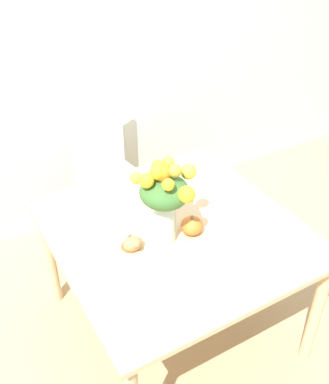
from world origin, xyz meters
TOP-DOWN VIEW (x-y plane):
  - ground_plane at (0.00, 0.00)m, footprint 12.00×12.00m
  - wall_back at (0.00, 1.28)m, footprint 8.00×0.06m
  - dining_table at (0.00, 0.00)m, footprint 1.16×1.19m
  - flower_vase at (-0.08, -0.05)m, footprint 0.29×0.27m
  - pumpkin at (0.05, -0.07)m, footprint 0.11×0.11m
  - turkey_figurine at (-0.25, -0.02)m, footprint 0.09×0.13m
  - dining_chair_near_window at (0.07, 0.98)m, footprint 0.47×0.47m

SIDE VIEW (x-z plane):
  - ground_plane at x=0.00m, z-range 0.00..0.00m
  - dining_chair_near_window at x=0.07m, z-range 0.01..0.99m
  - dining_table at x=0.00m, z-range 0.28..1.02m
  - turkey_figurine at x=-0.25m, z-range 0.74..0.81m
  - pumpkin at x=0.05m, z-range 0.73..0.83m
  - flower_vase at x=-0.08m, z-range 0.77..1.20m
  - wall_back at x=0.00m, z-range 0.00..2.70m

